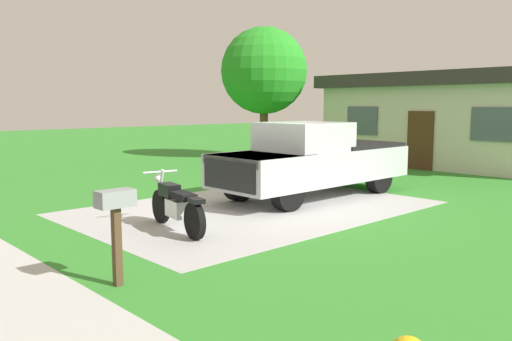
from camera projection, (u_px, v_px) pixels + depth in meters
name	position (u px, v px, depth m)	size (l,w,h in m)	color
ground_plane	(254.00, 208.00, 11.82)	(80.00, 80.00, 0.00)	#34862C
driveway_pad	(254.00, 208.00, 11.82)	(5.35, 7.78, 0.01)	#B2B2B2
motorcycle	(176.00, 205.00, 9.69)	(2.19, 0.79, 1.09)	black
pickup_truck	(315.00, 159.00, 13.24)	(2.02, 5.64, 1.90)	black
mailbox	(116.00, 212.00, 6.66)	(0.26, 0.48, 1.26)	#4C3823
shade_tree	(264.00, 71.00, 22.51)	(3.74, 3.74, 5.65)	brown
neighbor_house	(454.00, 118.00, 20.28)	(9.60, 5.60, 3.50)	beige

